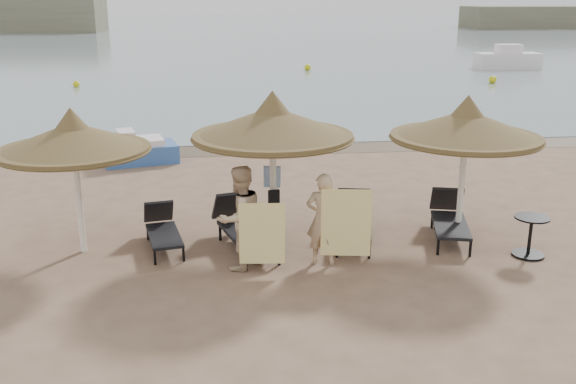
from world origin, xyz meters
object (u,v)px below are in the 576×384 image
object	(u,v)px
palapa_left	(73,138)
lounger_near_right	(354,219)
person_left	(240,210)
person_right	(323,212)
palapa_right	(466,126)
palapa_center	(273,124)
side_table	(530,238)
lounger_near_left	(242,225)
lounger_far_left	(162,228)
lounger_far_right	(449,217)
pedal_boat	(139,150)

from	to	relation	value
palapa_left	lounger_near_right	world-z (taller)	palapa_left
person_left	person_right	bearing A→B (deg)	145.49
palapa_right	person_right	xyz separation A→B (m)	(-2.80, -0.90, -1.27)
palapa_center	side_table	bearing A→B (deg)	-12.71
lounger_near_left	person_left	xyz separation A→B (m)	(-0.07, -1.00, 0.65)
lounger_far_left	lounger_near_left	bearing A→B (deg)	-18.93
lounger_near_right	person_left	bearing A→B (deg)	-139.66
lounger_near_left	person_left	bearing A→B (deg)	-110.11
lounger_far_left	side_table	distance (m)	6.75
palapa_right	lounger_far_right	xyz separation A→B (m)	(-0.13, 0.16, -1.85)
person_right	pedal_boat	xyz separation A→B (m)	(-4.01, 7.64, -0.61)
lounger_near_left	pedal_boat	distance (m)	7.17
palapa_right	lounger_near_right	world-z (taller)	palapa_right
palapa_center	lounger_far_left	world-z (taller)	palapa_center
side_table	lounger_near_left	bearing A→B (deg)	168.46
lounger_near_left	person_right	distance (m)	1.77
lounger_far_right	lounger_near_right	bearing A→B (deg)	-169.55
person_left	pedal_boat	world-z (taller)	person_left
lounger_near_left	lounger_near_right	size ratio (longest dim) A/B	1.07
palapa_left	pedal_boat	bearing A→B (deg)	87.44
lounger_far_left	pedal_boat	world-z (taller)	pedal_boat
lounger_far_left	palapa_left	bearing A→B (deg)	174.80
palapa_right	person_right	world-z (taller)	palapa_right
lounger_far_right	person_left	bearing A→B (deg)	-151.01
lounger_near_right	palapa_center	bearing A→B (deg)	-159.82
lounger_far_right	person_right	bearing A→B (deg)	-144.23
lounger_near_right	lounger_far_right	bearing A→B (deg)	8.19
lounger_near_left	lounger_near_right	xyz separation A→B (m)	(2.17, 0.21, -0.03)
palapa_center	person_right	xyz separation A→B (m)	(0.79, -0.95, -1.37)
side_table	person_right	distance (m)	3.82
palapa_left	lounger_near_right	size ratio (longest dim) A/B	1.35
palapa_left	person_right	distance (m)	4.58
palapa_right	side_table	world-z (taller)	palapa_right
lounger_far_left	person_left	distance (m)	2.00
lounger_near_left	lounger_far_left	bearing A→B (deg)	156.14
palapa_center	side_table	size ratio (longest dim) A/B	3.96
palapa_left	lounger_near_right	bearing A→B (deg)	1.74
lounger_far_right	person_left	size ratio (longest dim) A/B	0.94
palapa_center	lounger_far_right	distance (m)	3.98
lounger_near_right	person_left	world-z (taller)	person_left
palapa_right	lounger_near_right	bearing A→B (deg)	171.92
palapa_right	pedal_boat	xyz separation A→B (m)	(-6.81, 6.74, -1.88)
palapa_center	side_table	world-z (taller)	palapa_center
lounger_far_left	lounger_near_left	world-z (taller)	lounger_near_left
person_right	palapa_center	bearing A→B (deg)	-34.76
lounger_far_left	person_left	bearing A→B (deg)	-51.48
lounger_far_left	side_table	bearing A→B (deg)	-21.85
side_table	pedal_boat	world-z (taller)	pedal_boat
lounger_near_left	person_right	size ratio (longest dim) A/B	1.12
lounger_far_left	pedal_boat	xyz separation A→B (m)	(-1.14, 6.46, 0.01)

